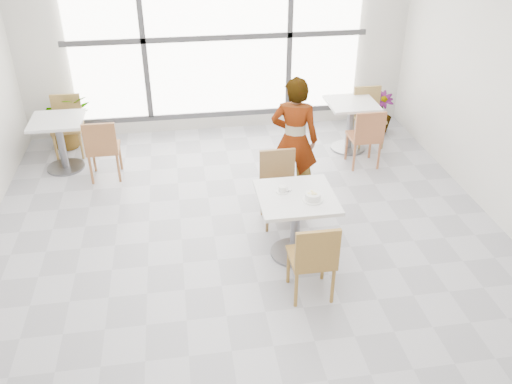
{
  "coord_description": "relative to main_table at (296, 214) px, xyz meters",
  "views": [
    {
      "loc": [
        -0.68,
        -4.62,
        3.61
      ],
      "look_at": [
        0.0,
        -0.3,
        1.0
      ],
      "focal_mm": 37.53,
      "sensor_mm": 36.0,
      "label": 1
    }
  ],
  "objects": [
    {
      "name": "bg_chair_right_near",
      "position": [
        1.41,
        1.84,
        -0.02
      ],
      "size": [
        0.42,
        0.42,
        0.87
      ],
      "rotation": [
        0.0,
        0.0,
        3.14
      ],
      "color": "#A15F3A",
      "rests_on": "ground"
    },
    {
      "name": "chair_near",
      "position": [
        0.01,
        -0.72,
        -0.02
      ],
      "size": [
        0.42,
        0.42,
        0.87
      ],
      "rotation": [
        0.0,
        0.0,
        3.14
      ],
      "color": "olive",
      "rests_on": "ground"
    },
    {
      "name": "bg_chair_left_near",
      "position": [
        -2.17,
        2.03,
        -0.02
      ],
      "size": [
        0.42,
        0.42,
        0.87
      ],
      "rotation": [
        0.0,
        0.0,
        3.14
      ],
      "color": "#955E36",
      "rests_on": "ground"
    },
    {
      "name": "window",
      "position": [
        -0.47,
        3.46,
        0.98
      ],
      "size": [
        4.6,
        0.07,
        2.52
      ],
      "color": "white",
      "rests_on": "ground"
    },
    {
      "name": "bg_chair_left_far",
      "position": [
        -2.75,
        2.98,
        -0.02
      ],
      "size": [
        0.42,
        0.42,
        0.87
      ],
      "color": "olive",
      "rests_on": "ground"
    },
    {
      "name": "wall_back",
      "position": [
        -0.47,
        3.52,
        0.98
      ],
      "size": [
        6.0,
        0.0,
        6.0
      ],
      "primitive_type": "plane",
      "rotation": [
        1.57,
        0.0,
        0.0
      ],
      "color": "silver",
      "rests_on": "ground"
    },
    {
      "name": "plant_left",
      "position": [
        -2.83,
        3.19,
        -0.11
      ],
      "size": [
        0.95,
        0.9,
        0.83
      ],
      "primitive_type": "imported",
      "rotation": [
        0.0,
        0.0,
        0.42
      ],
      "color": "#5A8E51",
      "rests_on": "ground"
    },
    {
      "name": "chair_far",
      "position": [
        -0.04,
        0.73,
        -0.02
      ],
      "size": [
        0.42,
        0.42,
        0.87
      ],
      "color": "brown",
      "rests_on": "ground"
    },
    {
      "name": "bg_table_left",
      "position": [
        -2.78,
        2.45,
        -0.04
      ],
      "size": [
        0.7,
        0.7,
        0.75
      ],
      "color": "silver",
      "rests_on": "ground"
    },
    {
      "name": "main_table",
      "position": [
        0.0,
        0.0,
        0.0
      ],
      "size": [
        0.8,
        0.8,
        0.75
      ],
      "color": "silver",
      "rests_on": "ground"
    },
    {
      "name": "coffee_cup",
      "position": [
        -0.13,
        0.09,
        0.26
      ],
      "size": [
        0.16,
        0.13,
        0.07
      ],
      "color": "white",
      "rests_on": "main_table"
    },
    {
      "name": "oatmeal_bowl",
      "position": [
        0.14,
        -0.12,
        0.27
      ],
      "size": [
        0.21,
        0.21,
        0.09
      ],
      "color": "white",
      "rests_on": "main_table"
    },
    {
      "name": "bg_table_right",
      "position": [
        1.37,
        2.44,
        -0.04
      ],
      "size": [
        0.7,
        0.7,
        0.75
      ],
      "color": "white",
      "rests_on": "ground"
    },
    {
      "name": "bg_chair_right_far",
      "position": [
        1.7,
        2.62,
        -0.02
      ],
      "size": [
        0.42,
        0.42,
        0.87
      ],
      "color": "olive",
      "rests_on": "ground"
    },
    {
      "name": "person",
      "position": [
        0.24,
        1.21,
        0.28
      ],
      "size": [
        0.68,
        0.55,
        1.6
      ],
      "primitive_type": "imported",
      "rotation": [
        0.0,
        0.0,
        2.82
      ],
      "color": "black",
      "rests_on": "ground"
    },
    {
      "name": "floor",
      "position": [
        -0.47,
        0.02,
        -0.52
      ],
      "size": [
        7.0,
        7.0,
        0.0
      ],
      "primitive_type": "plane",
      "color": "#9E9EA5",
      "rests_on": "ground"
    },
    {
      "name": "plant_right",
      "position": [
        2.04,
        2.95,
        -0.19
      ],
      "size": [
        0.4,
        0.4,
        0.67
      ],
      "primitive_type": "imported",
      "rotation": [
        0.0,
        0.0,
        -0.08
      ],
      "color": "#4F7642",
      "rests_on": "ground"
    }
  ]
}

